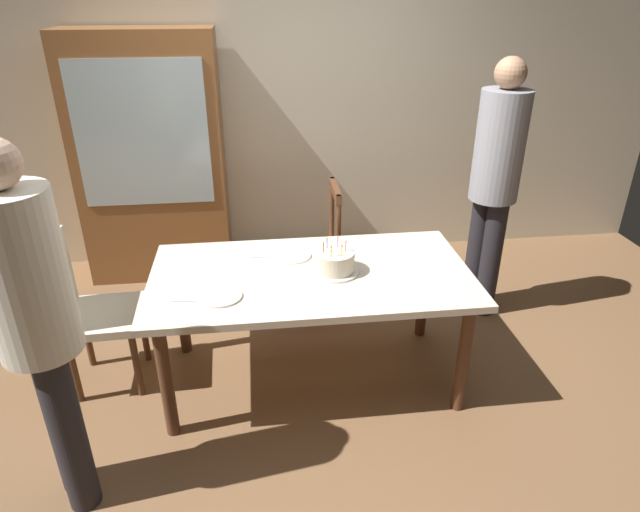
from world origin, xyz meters
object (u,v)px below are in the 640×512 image
Objects in this scene: plate_near_celebrant at (221,296)px; plate_far_side at (292,256)px; china_cabinet at (152,160)px; chair_spindle_back at (311,253)px; dining_table at (311,285)px; person_guest at (495,176)px; birthday_cake at (334,262)px; person_celebrant at (36,319)px; chair_upholstered at (85,305)px.

plate_near_celebrant and plate_far_side have the same top height.
china_cabinet is at bearing 126.03° from plate_far_side.
plate_near_celebrant is 1.19m from chair_spindle_back.
person_guest is (1.31, 0.65, 0.38)m from dining_table.
birthday_cake is 1.27× the size of plate_far_side.
birthday_cake is 1.49m from person_celebrant.
person_guest reaches higher than person_celebrant.
birthday_cake is 0.16× the size of person_guest.
chair_spindle_back reaches higher than plate_far_side.
plate_near_celebrant is at bearing -156.57° from dining_table.
dining_table is at bearing -5.55° from chair_upholstered.
chair_spindle_back is at bearing 73.58° from plate_far_side.
china_cabinet is at bearing 81.58° from chair_upholstered.
person_guest is at bearing 28.80° from person_celebrant.
dining_table is at bearing -55.58° from china_cabinet.
birthday_cake is at bearing -150.80° from person_guest.
plate_far_side is at bearing -162.53° from person_guest.
person_celebrant is (-1.26, -1.50, 0.51)m from chair_spindle_back.
chair_upholstered is 1.51m from china_cabinet.
chair_spindle_back is 1.47m from china_cabinet.
person_celebrant reaches higher than plate_near_celebrant.
birthday_cake is 1.27× the size of plate_near_celebrant.
dining_table is 1.87× the size of chair_spindle_back.
person_celebrant is (-1.09, -0.92, 0.24)m from plate_far_side.
plate_near_celebrant is at bearing -71.92° from china_cabinet.
plate_far_side is 1.49m from person_guest.
person_guest is 2.54m from china_cabinet.
plate_near_celebrant is at bearing -119.66° from chair_spindle_back.
plate_far_side is 0.23× the size of chair_upholstered.
dining_table is 8.09× the size of plate_far_side.
birthday_cake is 0.31m from plate_far_side.
chair_spindle_back is 0.50× the size of china_cabinet.
plate_far_side is 0.13× the size of person_celebrant.
person_guest reaches higher than chair_spindle_back.
plate_far_side reaches higher than dining_table.
birthday_cake is at bearing -52.59° from china_cabinet.
person_celebrant reaches higher than chair_spindle_back.
person_celebrant is at bearing -148.76° from dining_table.
person_guest is at bearing -20.90° from china_cabinet.
plate_near_celebrant is 0.58m from plate_far_side.
chair_upholstered is at bearing 97.13° from person_celebrant.
person_celebrant is 2.83m from person_guest.
person_guest is (2.48, 1.36, 0.05)m from person_celebrant.
dining_table is 1.91m from china_cabinet.
plate_far_side is 1.45m from person_celebrant.
person_guest reaches higher than plate_near_celebrant.
chair_upholstered is at bearing -98.42° from china_cabinet.
person_celebrant is at bearing -129.88° from chair_spindle_back.
birthday_cake is 1.98m from china_cabinet.
plate_far_side is at bearing 46.65° from plate_near_celebrant.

